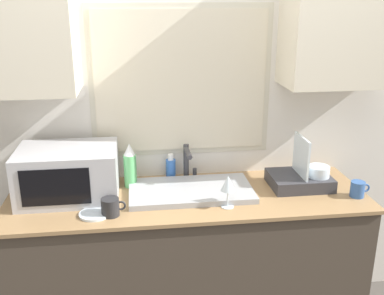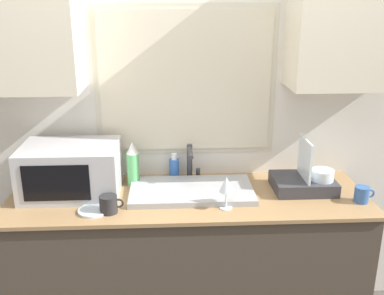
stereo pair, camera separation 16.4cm
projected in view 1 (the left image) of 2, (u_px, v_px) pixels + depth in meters
name	position (u px, v px, depth m)	size (l,w,h in m)	color
countertop	(188.00, 266.00, 2.55)	(1.92, 0.63, 0.88)	#42382D
wall_back	(182.00, 86.00, 2.51)	(6.00, 0.38, 2.60)	silver
sink_basin	(191.00, 191.00, 2.43)	(0.66, 0.36, 0.03)	#9EA0A5
faucet	(188.00, 160.00, 2.56)	(0.08, 0.19, 0.21)	#333338
microwave	(68.00, 173.00, 2.35)	(0.51, 0.37, 0.27)	#B2B2B7
dish_rack	(302.00, 177.00, 2.51)	(0.33, 0.26, 0.29)	#333338
spray_bottle	(130.00, 166.00, 2.49)	(0.07, 0.07, 0.25)	#59B266
soap_bottle	(171.00, 168.00, 2.61)	(0.06, 0.06, 0.15)	blue
mug_near_sink	(111.00, 207.00, 2.18)	(0.12, 0.09, 0.09)	#262628
wine_glass	(228.00, 184.00, 2.24)	(0.07, 0.07, 0.17)	silver
mug_by_rack	(358.00, 189.00, 2.38)	(0.11, 0.07, 0.09)	#335999
small_plate	(95.00, 214.00, 2.19)	(0.15, 0.15, 0.01)	silver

